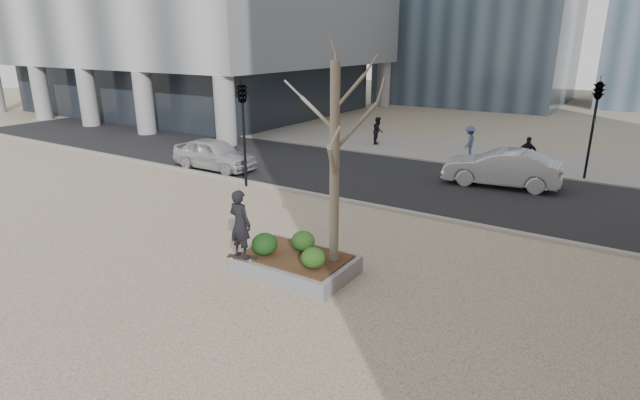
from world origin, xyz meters
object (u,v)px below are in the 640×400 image
Objects in this scene: skateboarder at (240,224)px; police_car at (214,154)px; skateboard at (242,258)px; planter at (296,264)px.

police_car is at bearing -39.63° from skateboarder.
skateboard is at bearing -79.76° from skateboarder.
police_car is at bearing 118.24° from skateboard.
skateboard is at bearing -141.34° from planter.
planter is at bearing -126.32° from police_car.
planter is 11.91m from police_car.
police_car is at bearing 143.98° from planter.
skateboard is at bearing -133.04° from police_car.
planter is at bearing 19.64° from skateboard.
skateboarder reaches higher than skateboard.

